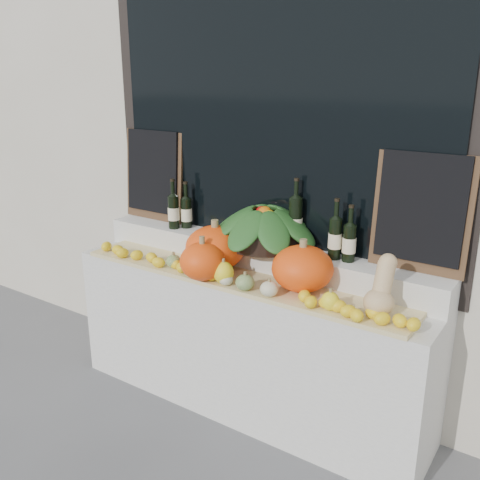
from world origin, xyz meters
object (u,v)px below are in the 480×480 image
butternut_squash (381,291)px  produce_bowl (265,226)px  pumpkin_left (215,248)px  wine_bottle_tall (295,222)px  pumpkin_right (302,268)px

butternut_squash → produce_bowl: bearing=162.8°
pumpkin_left → butternut_squash: 1.04m
butternut_squash → wine_bottle_tall: wine_bottle_tall is taller
butternut_squash → wine_bottle_tall: (-0.64, 0.31, 0.17)m
produce_bowl → wine_bottle_tall: size_ratio=1.70×
pumpkin_right → produce_bowl: 0.44m
butternut_squash → produce_bowl: size_ratio=0.41×
butternut_squash → produce_bowl: produce_bowl is taller
butternut_squash → produce_bowl: (-0.82, 0.25, 0.13)m
produce_bowl → butternut_squash: bearing=-17.2°
pumpkin_left → produce_bowl: bearing=42.8°
pumpkin_right → butternut_squash: (0.46, -0.05, -0.00)m
pumpkin_left → wine_bottle_tall: bearing=32.6°
pumpkin_left → butternut_squash: (1.04, -0.05, -0.01)m
pumpkin_left → butternut_squash: bearing=-2.8°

